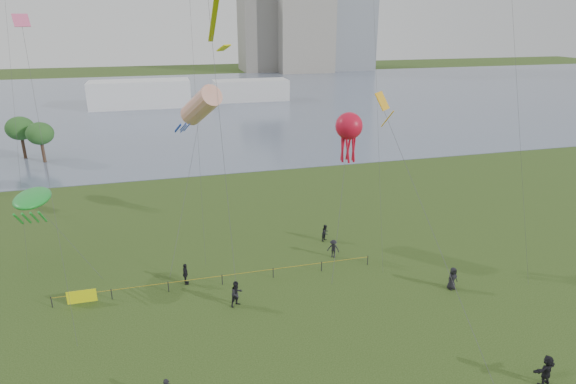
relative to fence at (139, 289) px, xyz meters
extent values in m
cube|color=slate|center=(10.65, 87.47, -0.53)|extent=(400.00, 120.00, 0.08)
cube|color=gray|center=(56.65, 149.47, 18.45)|extent=(20.00, 20.00, 38.00)
cube|color=slate|center=(42.65, 155.47, 13.45)|extent=(16.00, 18.00, 28.00)
cube|color=white|center=(-1.35, 82.47, 2.45)|extent=(22.00, 8.00, 6.00)
cube|color=silver|center=(24.65, 85.47, 1.95)|extent=(18.00, 7.00, 5.00)
cylinder|color=#3B261A|center=(-16.80, 42.39, 0.82)|extent=(0.44, 0.44, 2.75)
ellipsoid|color=#2D6025|center=(-16.80, 42.39, 3.91)|extent=(3.91, 3.91, 3.30)
cylinder|color=#3B261A|center=(-13.69, 39.51, 0.73)|extent=(0.44, 0.44, 2.57)
ellipsoid|color=#2D6025|center=(-13.69, 39.51, 3.61)|extent=(3.66, 3.66, 3.08)
cylinder|color=black|center=(-5.88, 0.00, -0.13)|extent=(0.07, 0.07, 0.85)
cylinder|color=black|center=(-1.88, 0.00, -0.13)|extent=(0.07, 0.07, 0.85)
cylinder|color=black|center=(2.12, 0.00, -0.13)|extent=(0.07, 0.07, 0.85)
cylinder|color=black|center=(6.12, 0.00, -0.13)|extent=(0.07, 0.07, 0.85)
cylinder|color=black|center=(10.12, 0.00, -0.13)|extent=(0.07, 0.07, 0.85)
cylinder|color=black|center=(14.12, 0.00, -0.13)|extent=(0.07, 0.07, 0.85)
cylinder|color=black|center=(18.12, 0.00, -0.13)|extent=(0.07, 0.07, 0.85)
cylinder|color=gold|center=(6.12, 0.00, 0.19)|extent=(24.00, 0.03, 0.03)
cube|color=#E6EA0C|center=(-3.88, 0.00, 0.00)|extent=(2.00, 0.04, 1.00)
imported|color=black|center=(6.75, -3.14, 0.41)|extent=(1.17, 1.09, 1.93)
imported|color=black|center=(15.84, 2.04, 0.25)|extent=(1.20, 1.04, 1.61)
imported|color=black|center=(3.44, 0.80, 0.30)|extent=(0.50, 1.03, 1.70)
imported|color=black|center=(22.71, -5.06, 0.33)|extent=(0.96, 0.73, 1.76)
imported|color=black|center=(22.02, -15.24, 0.37)|extent=(1.79, 0.92, 1.84)
imported|color=black|center=(16.26, 5.28, 0.23)|extent=(0.96, 0.94, 1.56)
cylinder|color=#3F3F42|center=(6.83, 1.90, 10.44)|extent=(0.11, 8.85, 21.99)
cube|color=#D6CF0B|center=(6.79, 2.11, 19.03)|extent=(0.36, 6.98, 4.09)
cube|color=#D6CF0B|center=(6.79, -1.69, 16.93)|extent=(0.95, 0.95, 0.42)
cylinder|color=#3F3F42|center=(4.18, 5.86, 5.49)|extent=(3.91, 7.76, 12.10)
cylinder|color=#DD431A|center=(6.12, 9.73, 11.53)|extent=(3.83, 5.25, 3.94)
cylinder|color=#1935B5|center=(4.72, 8.53, 9.93)|extent=(0.60, 1.13, 0.88)
cylinder|color=#1935B5|center=(4.45, 8.91, 9.93)|extent=(0.60, 1.13, 0.88)
cylinder|color=#1935B5|center=(4.00, 8.77, 9.93)|extent=(0.60, 1.13, 0.88)
cylinder|color=#1935B5|center=(4.00, 8.30, 9.93)|extent=(0.60, 1.13, 0.88)
cylinder|color=#1935B5|center=(4.45, 8.15, 9.93)|extent=(0.60, 1.13, 0.88)
cylinder|color=#3F3F42|center=(-5.11, 4.67, 2.54)|extent=(4.61, 2.83, 6.20)
ellipsoid|color=green|center=(-7.40, 6.07, 5.63)|extent=(2.61, 4.69, 0.91)
cylinder|color=green|center=(-8.20, 4.47, 4.63)|extent=(0.16, 1.79, 1.54)
cylinder|color=green|center=(-7.65, 4.47, 4.63)|extent=(0.16, 1.79, 1.54)
cylinder|color=green|center=(-7.10, 4.47, 4.63)|extent=(0.16, 1.79, 1.54)
cylinder|color=green|center=(-6.55, 4.47, 4.63)|extent=(0.16, 1.79, 1.54)
cylinder|color=#3F3F42|center=(15.60, 0.18, 5.04)|extent=(2.77, 4.65, 11.20)
sphere|color=red|center=(16.97, 2.49, 10.64)|extent=(2.15, 2.15, 2.15)
cylinder|color=red|center=(17.47, 2.49, 9.04)|extent=(0.18, 0.54, 2.60)
cylinder|color=red|center=(17.22, 2.92, 9.04)|extent=(0.49, 0.36, 2.61)
cylinder|color=red|center=(16.72, 2.92, 9.04)|extent=(0.49, 0.36, 2.61)
cylinder|color=red|center=(16.47, 2.49, 9.04)|extent=(0.18, 0.54, 2.60)
cylinder|color=red|center=(16.72, 2.06, 9.04)|extent=(0.49, 0.36, 2.61)
cylinder|color=red|center=(17.22, 2.06, 9.04)|extent=(0.49, 0.36, 2.61)
cylinder|color=#3F3F42|center=(17.49, -10.41, 6.52)|extent=(1.79, 13.18, 14.17)
cube|color=#FDAB16|center=(16.61, -3.83, 13.60)|extent=(1.35, 1.35, 1.10)
cylinder|color=#FDAB16|center=(16.61, -4.73, 12.60)|extent=(0.08, 1.58, 1.35)
cube|color=#E5598C|center=(-4.99, 1.64, 18.52)|extent=(1.05, 0.91, 0.76)
camera|label=1|loc=(2.68, -32.39, 18.65)|focal=30.00mm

